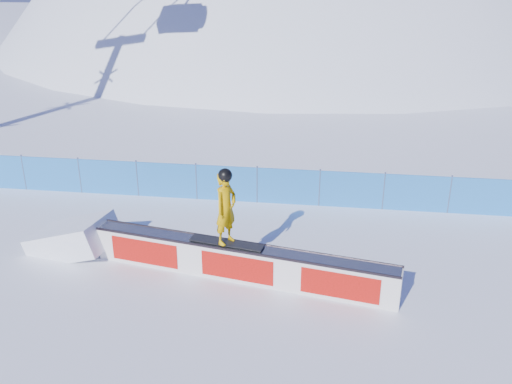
# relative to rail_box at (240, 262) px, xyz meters

# --- Properties ---
(ground) EXTENTS (160.00, 160.00, 0.00)m
(ground) POSITION_rel_rail_box_xyz_m (-1.23, 0.24, -0.46)
(ground) COLOR white
(ground) RESTS_ON ground
(snow_hill) EXTENTS (64.00, 64.00, 64.00)m
(snow_hill) POSITION_rel_rail_box_xyz_m (-1.23, 42.24, -18.46)
(snow_hill) COLOR white
(snow_hill) RESTS_ON ground
(safety_fence) EXTENTS (22.05, 0.05, 1.30)m
(safety_fence) POSITION_rel_rail_box_xyz_m (-1.23, 4.74, 0.14)
(safety_fence) COLOR blue
(safety_fence) RESTS_ON ground
(rail_box) EXTENTS (7.72, 1.96, 0.93)m
(rail_box) POSITION_rel_rail_box_xyz_m (0.00, 0.00, 0.00)
(rail_box) COLOR white
(rail_box) RESTS_ON ground
(snow_ramp) EXTENTS (2.52, 1.83, 1.43)m
(snow_ramp) POSITION_rel_rail_box_xyz_m (-4.76, 0.89, -0.46)
(snow_ramp) COLOR white
(snow_ramp) RESTS_ON ground
(snowboarder) EXTENTS (1.90, 0.79, 1.95)m
(snowboarder) POSITION_rel_rail_box_xyz_m (-0.35, 0.07, 1.43)
(snowboarder) COLOR black
(snowboarder) RESTS_ON rail_box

